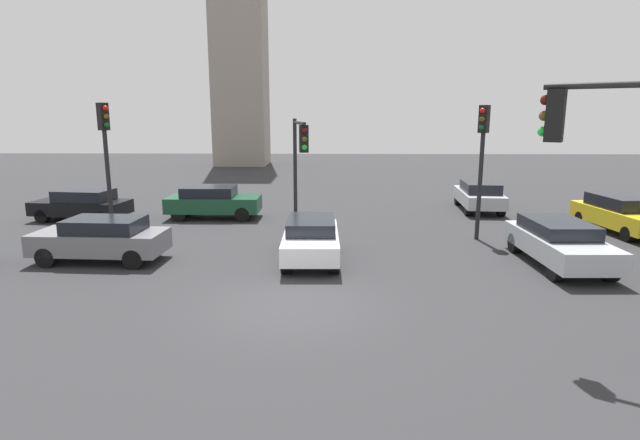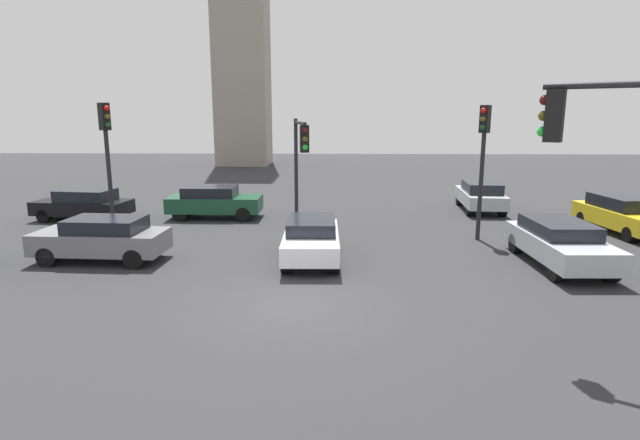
# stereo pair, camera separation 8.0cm
# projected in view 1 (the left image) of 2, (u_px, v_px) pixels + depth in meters

# --- Properties ---
(ground_plane) EXTENTS (98.14, 98.14, 0.00)m
(ground_plane) POSITION_uv_depth(u_px,v_px,m) (291.00, 306.00, 12.72)
(ground_plane) COLOR #2D2D30
(traffic_light_0) EXTENTS (2.29, 1.46, 5.38)m
(traffic_light_0) POSITION_uv_depth(u_px,v_px,m) (618.00, 163.00, 9.37)
(traffic_light_0) COLOR black
(traffic_light_0) RESTS_ON ground_plane
(traffic_light_1) EXTENTS (0.81, 3.35, 4.51)m
(traffic_light_1) POSITION_uv_depth(u_px,v_px,m) (299.00, 151.00, 20.16)
(traffic_light_1) COLOR black
(traffic_light_1) RESTS_ON ground_plane
(traffic_light_2) EXTENTS (0.49, 0.45, 5.11)m
(traffic_light_2) POSITION_uv_depth(u_px,v_px,m) (106.00, 145.00, 18.91)
(traffic_light_2) COLOR black
(traffic_light_2) RESTS_ON ground_plane
(traffic_light_3) EXTENTS (0.45, 0.48, 5.02)m
(traffic_light_3) POSITION_uv_depth(u_px,v_px,m) (482.00, 147.00, 18.74)
(traffic_light_3) COLOR black
(traffic_light_3) RESTS_ON ground_plane
(car_0) EXTENTS (1.83, 4.20, 1.35)m
(car_0) POSITION_uv_depth(u_px,v_px,m) (311.00, 238.00, 16.61)
(car_0) COLOR silver
(car_0) RESTS_ON ground_plane
(car_1) EXTENTS (4.32, 2.20, 1.40)m
(car_1) POSITION_uv_depth(u_px,v_px,m) (82.00, 204.00, 22.71)
(car_1) COLOR black
(car_1) RESTS_ON ground_plane
(car_2) EXTENTS (2.34, 4.56, 1.47)m
(car_2) POSITION_uv_depth(u_px,v_px,m) (622.00, 214.00, 20.49)
(car_2) COLOR yellow
(car_2) RESTS_ON ground_plane
(car_4) EXTENTS (2.10, 4.36, 1.44)m
(car_4) POSITION_uv_depth(u_px,v_px,m) (479.00, 195.00, 25.06)
(car_4) COLOR #ADB2B7
(car_4) RESTS_ON ground_plane
(car_5) EXTENTS (1.98, 4.57, 1.41)m
(car_5) POSITION_uv_depth(u_px,v_px,m) (559.00, 242.00, 16.00)
(car_5) COLOR #ADB2B7
(car_5) RESTS_ON ground_plane
(car_6) EXTENTS (4.21, 1.93, 1.44)m
(car_6) POSITION_uv_depth(u_px,v_px,m) (101.00, 239.00, 16.39)
(car_6) COLOR slate
(car_6) RESTS_ON ground_plane
(car_7) EXTENTS (4.19, 1.81, 1.47)m
(car_7) POSITION_uv_depth(u_px,v_px,m) (213.00, 201.00, 23.21)
(car_7) COLOR #19472D
(car_7) RESTS_ON ground_plane
(skyline_tower) EXTENTS (4.69, 4.69, 27.04)m
(skyline_tower) POSITION_uv_depth(u_px,v_px,m) (239.00, 13.00, 45.34)
(skyline_tower) COLOR gray
(skyline_tower) RESTS_ON ground_plane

